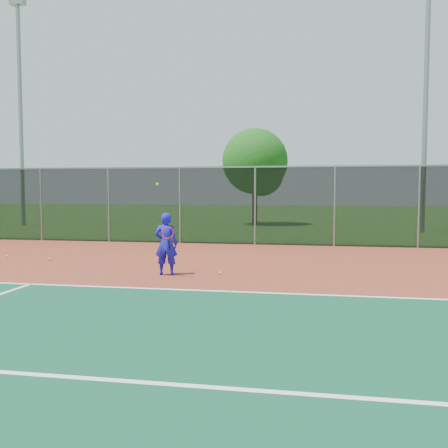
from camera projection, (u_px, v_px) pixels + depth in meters
name	position (u px, v px, depth m)	size (l,w,h in m)	color
ground	(365.00, 343.00, 7.01)	(120.00, 120.00, 0.00)	#295D1A
court_apron	(354.00, 309.00, 8.97)	(30.00, 20.00, 0.02)	brown
fence_back	(335.00, 205.00, 18.68)	(30.00, 0.06, 3.03)	black
tennis_player	(166.00, 244.00, 12.41)	(0.60, 0.63, 2.30)	#1915CD
practice_ball_0	(220.00, 273.00, 12.55)	(0.07, 0.07, 0.07)	yellow
practice_ball_1	(7.00, 256.00, 15.67)	(0.07, 0.07, 0.07)	yellow
practice_ball_3	(49.00, 259.00, 15.08)	(0.07, 0.07, 0.07)	yellow
floodlight_nw	(20.00, 100.00, 29.18)	(0.90, 0.40, 13.14)	gray
floodlight_n	(426.00, 83.00, 24.42)	(0.90, 0.40, 13.14)	gray
tree_back_left	(256.00, 164.00, 30.05)	(3.98, 3.98, 5.84)	#392414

